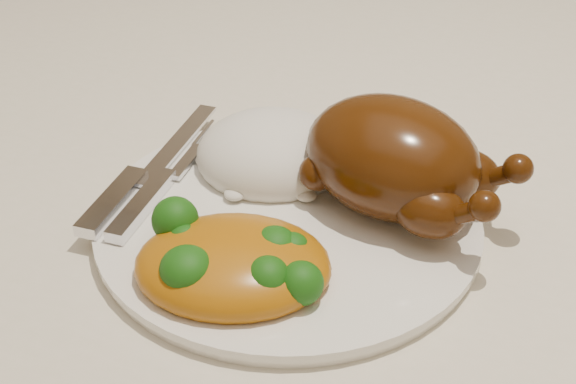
% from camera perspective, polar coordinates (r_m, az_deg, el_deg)
% --- Properties ---
extents(dining_table, '(1.60, 0.90, 0.76)m').
position_cam_1_polar(dining_table, '(0.67, 11.70, -8.59)').
color(dining_table, brown).
rests_on(dining_table, floor).
extents(tablecloth, '(1.73, 1.03, 0.18)m').
position_cam_1_polar(tablecloth, '(0.62, 12.49, -3.67)').
color(tablecloth, silver).
rests_on(tablecloth, dining_table).
extents(dinner_plate, '(0.27, 0.27, 0.01)m').
position_cam_1_polar(dinner_plate, '(0.57, 0.00, -2.12)').
color(dinner_plate, white).
rests_on(dinner_plate, tablecloth).
extents(roast_chicken, '(0.17, 0.12, 0.08)m').
position_cam_1_polar(roast_chicken, '(0.56, 7.72, 2.31)').
color(roast_chicken, '#462207').
rests_on(roast_chicken, dinner_plate).
extents(rice_mound, '(0.15, 0.14, 0.06)m').
position_cam_1_polar(rice_mound, '(0.61, -1.10, 2.66)').
color(rice_mound, white).
rests_on(rice_mound, dinner_plate).
extents(mac_and_cheese, '(0.15, 0.14, 0.05)m').
position_cam_1_polar(mac_and_cheese, '(0.51, -3.53, -5.13)').
color(mac_and_cheese, '#BA6C0B').
rests_on(mac_and_cheese, dinner_plate).
extents(cutlery, '(0.05, 0.19, 0.01)m').
position_cam_1_polar(cutlery, '(0.60, -9.97, 0.63)').
color(cutlery, silver).
rests_on(cutlery, dinner_plate).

